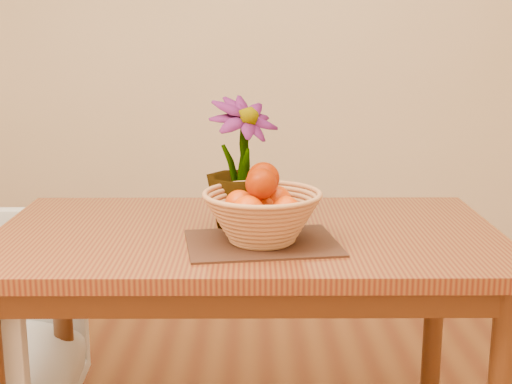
{
  "coord_description": "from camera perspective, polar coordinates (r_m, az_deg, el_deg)",
  "views": [
    {
      "loc": [
        0.01,
        -1.61,
        1.29
      ],
      "look_at": [
        0.02,
        0.21,
        0.88
      ],
      "focal_mm": 50.0,
      "sensor_mm": 36.0,
      "label": 1
    }
  ],
  "objects": [
    {
      "name": "placemat",
      "position": [
        1.85,
        0.49,
        -4.09
      ],
      "size": [
        0.42,
        0.34,
        0.01
      ],
      "primitive_type": "cube",
      "rotation": [
        0.0,
        0.0,
        0.14
      ],
      "color": "#371E14",
      "rests_on": "table"
    },
    {
      "name": "wicker_basket",
      "position": [
        1.84,
        0.5,
        -2.14
      ],
      "size": [
        0.31,
        0.31,
        0.13
      ],
      "color": "#BC7C4E",
      "rests_on": "placemat"
    },
    {
      "name": "wall_back",
      "position": [
        3.86,
        -0.53,
        13.61
      ],
      "size": [
        4.0,
        0.02,
        2.7
      ],
      "primitive_type": "cube",
      "color": "#FCE2C0",
      "rests_on": "floor"
    },
    {
      "name": "orange_pile",
      "position": [
        1.82,
        0.5,
        -0.22
      ],
      "size": [
        0.2,
        0.2,
        0.15
      ],
      "rotation": [
        0.0,
        0.0,
        0.41
      ],
      "color": "#D63D03",
      "rests_on": "wicker_basket"
    },
    {
      "name": "potted_plant",
      "position": [
        1.98,
        -1.17,
        2.3
      ],
      "size": [
        0.29,
        0.29,
        0.36
      ],
      "primitive_type": "imported",
      "rotation": [
        0.0,
        0.0,
        0.66
      ],
      "color": "#143F12",
      "rests_on": "table"
    },
    {
      "name": "table",
      "position": [
        2.01,
        -0.67,
        -5.48
      ],
      "size": [
        1.4,
        0.8,
        0.75
      ],
      "color": "brown",
      "rests_on": "floor"
    }
  ]
}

